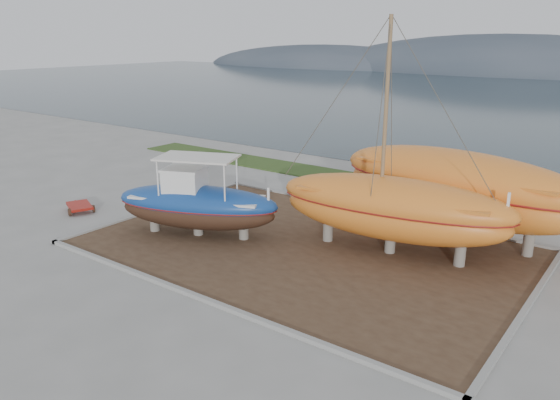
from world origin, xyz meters
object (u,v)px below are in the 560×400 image
Objects in this scene: blue_caique at (197,196)px; white_dinghy at (211,203)px; red_trailer at (80,208)px; orange_sailboat at (397,141)px; orange_bare_hull at (456,195)px.

blue_caique is 3.14m from white_dinghy.
red_trailer is at bearing 166.02° from blue_caique.
orange_sailboat is 3.83× the size of red_trailer.
white_dinghy is at bearing 177.02° from orange_sailboat.
white_dinghy is 0.36× the size of orange_bare_hull.
white_dinghy is 0.43× the size of orange_sailboat.
blue_caique is at bearing -64.64° from white_dinghy.
blue_caique is 2.93× the size of red_trailer.
white_dinghy is (-1.51, 2.48, -1.19)m from blue_caique.
orange_sailboat is at bearing 39.23° from red_trailer.
orange_bare_hull is at bearing 48.55° from red_trailer.
orange_bare_hull reaches higher than white_dinghy.
red_trailer is at bearing -171.97° from orange_sailboat.
white_dinghy is 11.80m from orange_bare_hull.
orange_sailboat is (9.49, 0.79, 4.13)m from white_dinghy.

